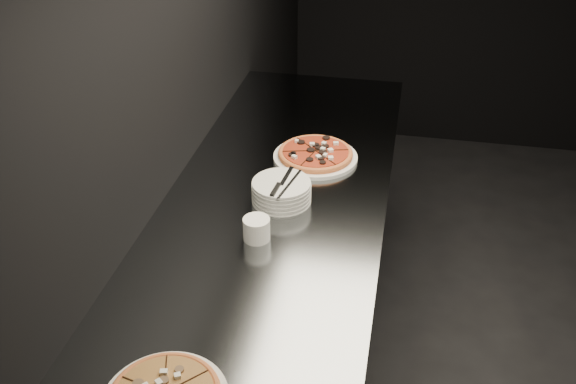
% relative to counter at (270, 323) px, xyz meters
% --- Properties ---
extents(wall_left, '(0.02, 5.00, 2.80)m').
position_rel_counter_xyz_m(wall_left, '(-0.37, 0.00, 0.94)').
color(wall_left, black).
rests_on(wall_left, floor).
extents(counter, '(0.74, 2.44, 0.92)m').
position_rel_counter_xyz_m(counter, '(0.00, 0.00, 0.00)').
color(counter, slate).
rests_on(counter, floor).
extents(pizza_tomato, '(0.34, 0.34, 0.04)m').
position_rel_counter_xyz_m(pizza_tomato, '(0.09, 0.41, 0.48)').
color(pizza_tomato, silver).
rests_on(pizza_tomato, counter).
extents(plate_stack, '(0.20, 0.20, 0.07)m').
position_rel_counter_xyz_m(plate_stack, '(0.02, 0.11, 0.50)').
color(plate_stack, silver).
rests_on(plate_stack, counter).
extents(cutlery, '(0.09, 0.20, 0.01)m').
position_rel_counter_xyz_m(cutlery, '(0.03, 0.09, 0.53)').
color(cutlery, '#AFB1B6').
rests_on(cutlery, plate_stack).
extents(ramekin, '(0.08, 0.08, 0.07)m').
position_rel_counter_xyz_m(ramekin, '(-0.01, -0.11, 0.50)').
color(ramekin, white).
rests_on(ramekin, counter).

